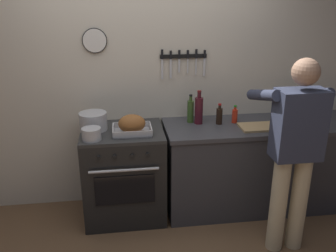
{
  "coord_description": "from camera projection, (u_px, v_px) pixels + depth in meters",
  "views": [
    {
      "loc": [
        -0.23,
        -2.22,
        2.12
      ],
      "look_at": [
        0.19,
        0.85,
        0.97
      ],
      "focal_mm": 39.24,
      "sensor_mm": 36.0,
      "label": 1
    }
  ],
  "objects": [
    {
      "name": "wall_back",
      "position": [
        142.0,
        78.0,
        3.63
      ],
      "size": [
        6.0,
        0.13,
        2.6
      ],
      "color": "beige",
      "rests_on": "ground"
    },
    {
      "name": "counter_block",
      "position": [
        264.0,
        164.0,
        3.74
      ],
      "size": [
        2.03,
        0.65,
        0.9
      ],
      "color": "#38383D",
      "rests_on": "ground"
    },
    {
      "name": "stove",
      "position": [
        124.0,
        174.0,
        3.56
      ],
      "size": [
        0.76,
        0.67,
        0.9
      ],
      "color": "black",
      "rests_on": "ground"
    },
    {
      "name": "person_cook",
      "position": [
        295.0,
        146.0,
        2.93
      ],
      "size": [
        0.51,
        0.63,
        1.66
      ],
      "rotation": [
        0.0,
        0.0,
        1.79
      ],
      "color": "#C6B793",
      "rests_on": "ground"
    },
    {
      "name": "roasting_pan",
      "position": [
        132.0,
        125.0,
        3.3
      ],
      "size": [
        0.35,
        0.26,
        0.18
      ],
      "color": "#B7B7BC",
      "rests_on": "stove"
    },
    {
      "name": "stock_pot",
      "position": [
        93.0,
        121.0,
        3.39
      ],
      "size": [
        0.25,
        0.25,
        0.16
      ],
      "color": "#B7B7BC",
      "rests_on": "stove"
    },
    {
      "name": "saucepan",
      "position": [
        91.0,
        134.0,
        3.17
      ],
      "size": [
        0.17,
        0.17,
        0.11
      ],
      "color": "#B7B7BC",
      "rests_on": "stove"
    },
    {
      "name": "cutting_board",
      "position": [
        259.0,
        127.0,
        3.46
      ],
      "size": [
        0.36,
        0.24,
        0.02
      ],
      "primitive_type": "cube",
      "color": "tan",
      "rests_on": "counter_block"
    },
    {
      "name": "bottle_olive_oil",
      "position": [
        190.0,
        111.0,
        3.58
      ],
      "size": [
        0.06,
        0.06,
        0.28
      ],
      "color": "#385623",
      "rests_on": "counter_block"
    },
    {
      "name": "bottle_hot_sauce",
      "position": [
        235.0,
        116.0,
        3.58
      ],
      "size": [
        0.05,
        0.05,
        0.18
      ],
      "color": "red",
      "rests_on": "counter_block"
    },
    {
      "name": "bottle_vinegar",
      "position": [
        293.0,
        108.0,
        3.66
      ],
      "size": [
        0.07,
        0.07,
        0.27
      ],
      "color": "#997F4C",
      "rests_on": "counter_block"
    },
    {
      "name": "bottle_wine_red",
      "position": [
        199.0,
        110.0,
        3.53
      ],
      "size": [
        0.08,
        0.08,
        0.33
      ],
      "color": "#47141E",
      "rests_on": "counter_block"
    },
    {
      "name": "bottle_soy_sauce",
      "position": [
        219.0,
        116.0,
        3.54
      ],
      "size": [
        0.06,
        0.06,
        0.21
      ],
      "color": "black",
      "rests_on": "counter_block"
    }
  ]
}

